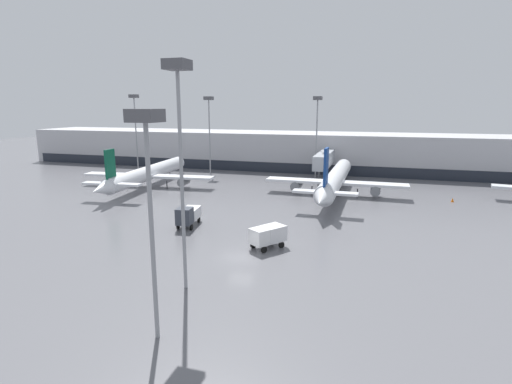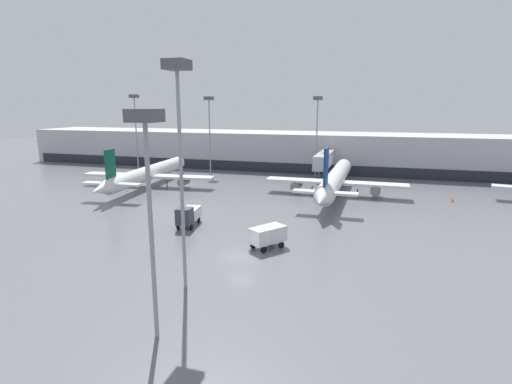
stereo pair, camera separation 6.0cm
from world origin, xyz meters
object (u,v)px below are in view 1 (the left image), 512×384
object	(u,v)px
service_truck_1	(268,235)
apron_light_mast_0	(147,157)
traffic_cone_0	(453,200)
parked_jet_2	(335,179)
parked_jet_0	(148,173)
apron_light_mast_2	(179,113)
apron_light_mast_7	(317,113)
apron_light_mast_6	(209,113)
service_truck_0	(188,215)
traffic_cone_1	(135,176)
apron_light_mast_4	(135,111)

from	to	relation	value
service_truck_1	apron_light_mast_0	distance (m)	21.99
traffic_cone_0	parked_jet_2	bearing A→B (deg)	-178.76
parked_jet_0	traffic_cone_0	xyz separation A→B (m)	(54.78, 3.27, -2.27)
apron_light_mast_2	apron_light_mast_7	distance (m)	58.84
apron_light_mast_0	apron_light_mast_6	bearing A→B (deg)	110.28
service_truck_1	apron_light_mast_2	xyz separation A→B (m)	(-4.17, -11.64, 13.31)
service_truck_0	traffic_cone_1	size ratio (longest dim) A/B	8.99
service_truck_0	traffic_cone_1	world-z (taller)	service_truck_0
traffic_cone_0	traffic_cone_1	size ratio (longest dim) A/B	1.13
service_truck_1	traffic_cone_0	xyz separation A→B (m)	(23.31, 29.90, -1.17)
service_truck_0	apron_light_mast_7	size ratio (longest dim) A/B	0.31
parked_jet_2	traffic_cone_0	bearing A→B (deg)	-88.35
service_truck_1	apron_light_mast_0	world-z (taller)	apron_light_mast_0
service_truck_1	traffic_cone_0	world-z (taller)	service_truck_1
traffic_cone_1	parked_jet_2	bearing A→B (deg)	-7.46
traffic_cone_1	apron_light_mast_6	world-z (taller)	apron_light_mast_6
parked_jet_0	apron_light_mast_6	world-z (taller)	apron_light_mast_6
apron_light_mast_2	apron_light_mast_7	world-z (taller)	apron_light_mast_2
apron_light_mast_2	apron_light_mast_6	xyz separation A→B (m)	(-22.09, 56.69, -0.87)
parked_jet_2	service_truck_0	xyz separation A→B (m)	(-16.38, -24.47, -1.31)
traffic_cone_1	apron_light_mast_6	distance (m)	21.77
apron_light_mast_7	service_truck_1	bearing A→B (deg)	-87.73
parked_jet_2	apron_light_mast_2	xyz separation A→B (m)	(-8.39, -41.13, 12.00)
apron_light_mast_0	apron_light_mast_4	bearing A→B (deg)	123.95
parked_jet_2	apron_light_mast_7	distance (m)	21.71
parked_jet_2	service_truck_1	xyz separation A→B (m)	(-4.22, -29.49, -1.32)
parked_jet_0	service_truck_0	distance (m)	29.01
apron_light_mast_4	apron_light_mast_7	world-z (taller)	apron_light_mast_4
service_truck_0	traffic_cone_0	size ratio (longest dim) A/B	7.92
parked_jet_0	apron_light_mast_7	xyz separation A→B (m)	(29.61, 20.51, 11.28)
parked_jet_0	parked_jet_2	distance (m)	35.81
apron_light_mast_2	apron_light_mast_4	distance (m)	70.86
service_truck_0	apron_light_mast_2	xyz separation A→B (m)	(7.98, -16.66, 13.30)
apron_light_mast_0	service_truck_0	bearing A→B (deg)	111.71
parked_jet_0	service_truck_0	xyz separation A→B (m)	(19.32, -21.62, -1.09)
apron_light_mast_4	apron_light_mast_6	distance (m)	19.78
service_truck_1	apron_light_mast_6	bearing A→B (deg)	-115.04
service_truck_0	apron_light_mast_4	size ratio (longest dim) A/B	0.30
parked_jet_2	apron_light_mast_4	xyz separation A→B (m)	(-50.26, 16.04, 11.55)
parked_jet_2	apron_light_mast_6	world-z (taller)	apron_light_mast_6
apron_light_mast_7	apron_light_mast_0	bearing A→B (deg)	-90.62
apron_light_mast_0	apron_light_mast_4	size ratio (longest dim) A/B	0.83
apron_light_mast_4	apron_light_mast_7	size ratio (longest dim) A/B	1.04
traffic_cone_0	apron_light_mast_2	distance (m)	51.87
traffic_cone_1	apron_light_mast_2	distance (m)	60.88
traffic_cone_1	apron_light_mast_7	xyz separation A→B (m)	(38.26, 11.85, 13.59)
service_truck_0	traffic_cone_0	bearing A→B (deg)	116.85
traffic_cone_0	traffic_cone_1	distance (m)	63.67
apron_light_mast_0	apron_light_mast_6	world-z (taller)	apron_light_mast_6
service_truck_0	apron_light_mast_6	xyz separation A→B (m)	(-14.11, 40.03, 12.43)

